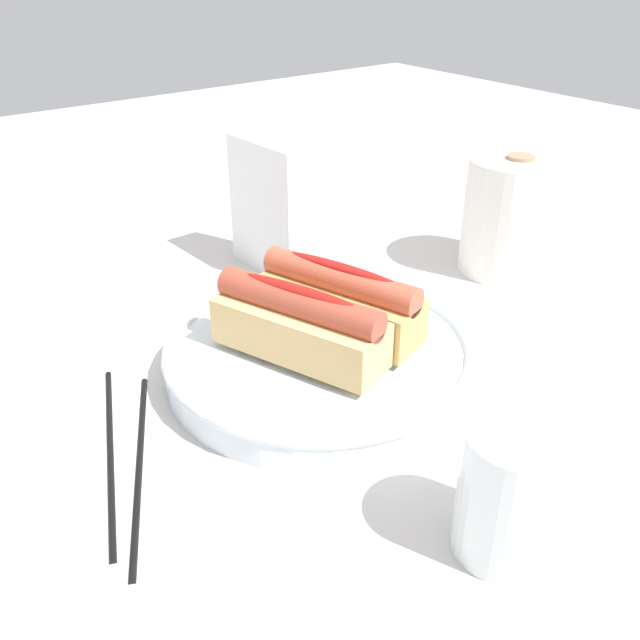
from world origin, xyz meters
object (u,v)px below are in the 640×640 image
object	(u,v)px
napkin_box	(274,207)
chopstick_near	(142,464)
hotdog_front	(299,324)
hotdog_back	(340,300)
water_glass	(512,497)
paper_towel_roll	(512,216)
serving_bowl	(320,355)
chopstick_far	(110,450)

from	to	relation	value
napkin_box	chopstick_near	world-z (taller)	napkin_box
hotdog_front	hotdog_back	world-z (taller)	same
hotdog_back	water_glass	distance (m)	0.24
water_glass	napkin_box	world-z (taller)	napkin_box
hotdog_front	water_glass	bearing A→B (deg)	-0.20
paper_towel_roll	hotdog_back	bearing A→B (deg)	-82.75
serving_bowl	paper_towel_roll	size ratio (longest dim) A/B	2.04
hotdog_front	hotdog_back	bearing A→B (deg)	103.39
water_glass	napkin_box	distance (m)	0.45
hotdog_front	water_glass	size ratio (longest dim) A/B	1.76
chopstick_far	paper_towel_roll	bearing A→B (deg)	115.30
hotdog_front	chopstick_near	distance (m)	0.17
napkin_box	chopstick_near	bearing A→B (deg)	-53.38
water_glass	chopstick_near	distance (m)	0.26
paper_towel_roll	chopstick_far	xyz separation A→B (m)	(0.03, -0.50, -0.06)
hotdog_back	chopstick_near	xyz separation A→B (m)	(0.03, -0.21, -0.06)
serving_bowl	hotdog_front	size ratio (longest dim) A/B	1.73
hotdog_front	hotdog_back	size ratio (longest dim) A/B	1.00
hotdog_back	chopstick_far	world-z (taller)	hotdog_back
hotdog_front	water_glass	distance (m)	0.22
chopstick_near	chopstick_far	distance (m)	0.03
water_glass	chopstick_far	distance (m)	0.29
water_glass	chopstick_far	bearing A→B (deg)	-145.50
hotdog_front	paper_towel_roll	size ratio (longest dim) A/B	1.18
serving_bowl	hotdog_back	world-z (taller)	hotdog_back
paper_towel_roll	napkin_box	size ratio (longest dim) A/B	0.89
napkin_box	chopstick_near	xyz separation A→B (m)	(0.23, -0.27, -0.07)
hotdog_front	paper_towel_roll	world-z (taller)	paper_towel_roll
hotdog_front	napkin_box	world-z (taller)	napkin_box
serving_bowl	water_glass	xyz separation A→B (m)	(0.23, -0.03, 0.02)
serving_bowl	hotdog_back	distance (m)	0.05
water_glass	napkin_box	bearing A→B (deg)	164.59
hotdog_back	napkin_box	size ratio (longest dim) A/B	1.05
hotdog_back	paper_towel_roll	size ratio (longest dim) A/B	1.18
water_glass	hotdog_front	bearing A→B (deg)	179.80
hotdog_back	hotdog_front	bearing A→B (deg)	-76.61
paper_towel_roll	napkin_box	distance (m)	0.27
hotdog_front	water_glass	xyz separation A→B (m)	(0.22, -0.00, -0.02)
hotdog_back	napkin_box	bearing A→B (deg)	161.75
napkin_box	serving_bowl	bearing A→B (deg)	-27.24
serving_bowl	hotdog_front	bearing A→B (deg)	-76.61
chopstick_far	hotdog_front	bearing A→B (deg)	106.01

